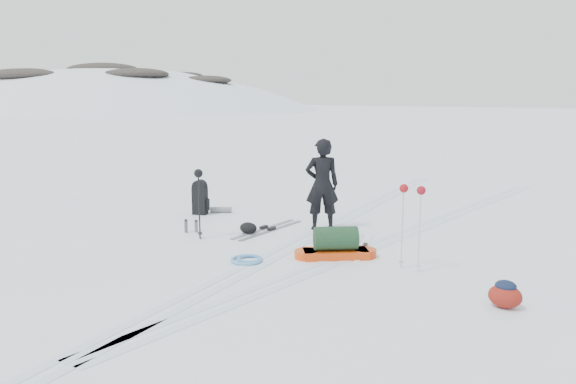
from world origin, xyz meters
name	(u,v)px	position (x,y,z in m)	size (l,w,h in m)	color
ground	(291,246)	(0.00, 0.00, 0.00)	(200.00, 200.00, 0.00)	white
ski_tracks	(344,240)	(0.61, 0.88, 0.00)	(3.38, 17.97, 0.01)	silver
skier	(322,185)	(-0.14, 1.38, 0.91)	(0.66, 0.43, 1.81)	black
pulk_sled	(336,246)	(0.97, -0.19, 0.20)	(1.32, 1.12, 0.52)	#D43F0C
expedition_rucksack	(203,198)	(-3.09, 1.24, 0.36)	(0.71, 0.71, 0.78)	black
ski_poles_black	(199,182)	(-1.73, -0.44, 1.07)	(0.17, 0.16, 1.31)	black
ski_poles_silver	(412,199)	(2.24, -0.18, 1.11)	(0.42, 0.18, 1.32)	silver
touring_skis_grey	(268,229)	(-1.03, 0.77, 0.02)	(0.40, 1.97, 0.07)	gray
touring_skis_white	(360,246)	(1.05, 0.60, 0.01)	(0.73, 1.78, 0.07)	silver
rope_coil	(248,259)	(-0.13, -1.13, 0.03)	(0.62, 0.62, 0.06)	#539ECB
small_daypack	(505,294)	(3.79, -1.01, 0.17)	(0.52, 0.48, 0.36)	maroon
thermos_pair	(191,226)	(-2.19, -0.17, 0.12)	(0.22, 0.20, 0.26)	#595A60
stuff_sack	(248,228)	(-1.18, 0.34, 0.11)	(0.43, 0.38, 0.22)	black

